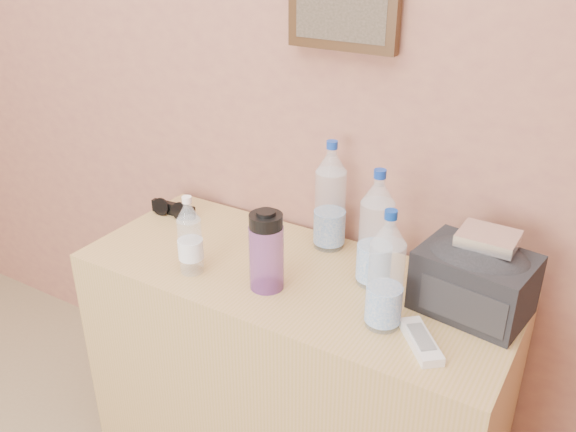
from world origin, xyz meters
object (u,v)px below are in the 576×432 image
at_px(pet_large_d, 386,277).
at_px(foil_packet, 488,238).
at_px(ac_remote, 421,341).
at_px(dresser, 293,379).
at_px(pet_large_b, 330,202).
at_px(nalgene_bottle, 266,250).
at_px(pet_large_c, 376,235).
at_px(sunglasses, 174,209).
at_px(pet_small, 190,239).
at_px(toiletry_bag, 475,279).

height_order(pet_large_d, foil_packet, pet_large_d).
relative_size(ac_remote, foil_packet, 1.19).
xyz_separation_m(dresser, foil_packet, (0.46, 0.10, 0.55)).
distance_m(pet_large_b, nalgene_bottle, 0.28).
height_order(pet_large_c, pet_large_d, pet_large_c).
bearing_deg(nalgene_bottle, dresser, 75.69).
height_order(pet_large_b, ac_remote, pet_large_b).
xyz_separation_m(pet_large_c, pet_large_d, (0.09, -0.16, -0.01)).
bearing_deg(dresser, ac_remote, -16.19).
distance_m(pet_large_b, sunglasses, 0.53).
bearing_deg(pet_small, pet_large_c, 24.52).
bearing_deg(pet_large_c, ac_remote, -42.78).
bearing_deg(ac_remote, toiletry_bag, 123.38).
distance_m(pet_large_c, foil_packet, 0.27).
relative_size(pet_large_b, pet_small, 1.45).
xyz_separation_m(pet_large_b, foil_packet, (0.45, -0.08, 0.05)).
height_order(nalgene_bottle, foil_packet, nalgene_bottle).
relative_size(pet_large_c, toiletry_bag, 1.22).
xyz_separation_m(pet_large_d, ac_remote, (0.10, -0.03, -0.12)).
relative_size(nalgene_bottle, ac_remote, 1.38).
height_order(nalgene_bottle, toiletry_bag, nalgene_bottle).
bearing_deg(pet_small, nalgene_bottle, 10.47).
bearing_deg(foil_packet, dresser, -167.81).
xyz_separation_m(pet_large_c, nalgene_bottle, (-0.22, -0.16, -0.03)).
bearing_deg(ac_remote, sunglasses, -144.38).
height_order(sunglasses, toiletry_bag, toiletry_bag).
distance_m(pet_small, foil_packet, 0.74).
xyz_separation_m(sunglasses, foil_packet, (0.97, -0.00, 0.17)).
bearing_deg(foil_packet, toiletry_bag, -115.57).
height_order(pet_large_d, sunglasses, pet_large_d).
relative_size(dresser, pet_large_c, 3.73).
relative_size(pet_small, sunglasses, 1.42).
bearing_deg(pet_large_c, pet_large_d, -58.92).
relative_size(pet_large_c, pet_large_d, 1.06).
xyz_separation_m(sunglasses, toiletry_bag, (0.95, -0.03, 0.07)).
distance_m(pet_large_d, pet_small, 0.53).
xyz_separation_m(pet_large_c, sunglasses, (-0.70, 0.04, -0.12)).
height_order(pet_small, foil_packet, pet_small).
bearing_deg(nalgene_bottle, sunglasses, 157.74).
relative_size(pet_large_d, pet_small, 1.35).
distance_m(sunglasses, ac_remote, 0.93).
height_order(sunglasses, foil_packet, foil_packet).
bearing_deg(pet_large_b, pet_large_c, -31.11).
bearing_deg(dresser, pet_large_c, 18.71).
bearing_deg(foil_packet, pet_small, -161.71).
bearing_deg(nalgene_bottle, pet_large_b, 82.53).
relative_size(ac_remote, toiletry_bag, 0.61).
relative_size(nalgene_bottle, foil_packet, 1.64).
height_order(pet_large_c, ac_remote, pet_large_c).
bearing_deg(dresser, pet_large_b, 86.11).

